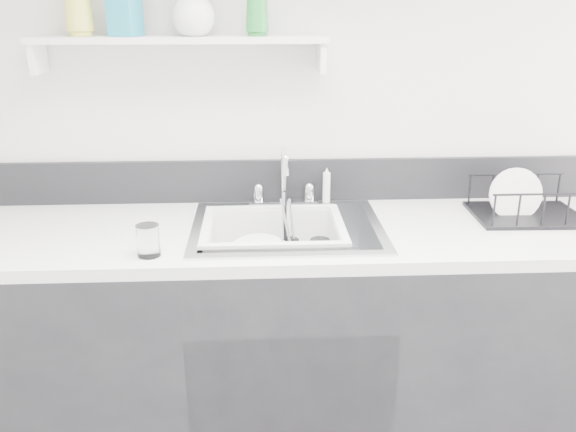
{
  "coord_description": "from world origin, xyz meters",
  "views": [
    {
      "loc": [
        -0.1,
        -0.73,
        1.64
      ],
      "look_at": [
        0.0,
        1.14,
        0.98
      ],
      "focal_mm": 38.0,
      "sensor_mm": 36.0,
      "label": 1
    }
  ],
  "objects": [
    {
      "name": "dish_rack",
      "position": [
        0.85,
        1.26,
        0.99
      ],
      "size": [
        0.38,
        0.29,
        0.13
      ],
      "primitive_type": null,
      "rotation": [
        0.0,
        0.0,
        -0.03
      ],
      "color": "black",
      "rests_on": "counter_run"
    },
    {
      "name": "side_sprayer",
      "position": [
        0.16,
        1.44,
        0.99
      ],
      "size": [
        0.03,
        0.03,
        0.14
      ],
      "primitive_type": "cylinder",
      "color": "white",
      "rests_on": "counter_run"
    },
    {
      "name": "faucet",
      "position": [
        0.0,
        1.44,
        0.98
      ],
      "size": [
        0.26,
        0.18,
        0.23
      ],
      "color": "silver",
      "rests_on": "counter_run"
    },
    {
      "name": "ladle",
      "position": [
        -0.06,
        1.18,
        0.81
      ],
      "size": [
        0.27,
        0.27,
        0.08
      ],
      "primitive_type": null,
      "rotation": [
        0.0,
        0.0,
        -0.81
      ],
      "color": "silver",
      "rests_on": "wash_tub"
    },
    {
      "name": "sink",
      "position": [
        0.0,
        1.19,
        0.83
      ],
      "size": [
        0.64,
        0.52,
        0.2
      ],
      "primitive_type": null,
      "color": "silver",
      "rests_on": "counter_run"
    },
    {
      "name": "utensil_cup",
      "position": [
        0.0,
        1.22,
        0.82
      ],
      "size": [
        0.08,
        0.08,
        0.26
      ],
      "rotation": [
        0.0,
        0.0,
        0.3
      ],
      "color": "black",
      "rests_on": "wash_tub"
    },
    {
      "name": "soap_bottle_b",
      "position": [
        -0.53,
        1.41,
        1.63
      ],
      "size": [
        0.12,
        0.12,
        0.2
      ],
      "primitive_type": "imported",
      "rotation": [
        0.0,
        0.0,
        -0.36
      ],
      "color": "teal",
      "rests_on": "wall_shelf"
    },
    {
      "name": "soap_bottle_c",
      "position": [
        -0.3,
        1.41,
        1.62
      ],
      "size": [
        0.18,
        0.18,
        0.18
      ],
      "primitive_type": "imported",
      "rotation": [
        0.0,
        0.0,
        0.34
      ],
      "color": "silver",
      "rests_on": "wall_shelf"
    },
    {
      "name": "counter_run",
      "position": [
        0.0,
        1.19,
        0.46
      ],
      "size": [
        3.2,
        0.62,
        0.92
      ],
      "color": "black",
      "rests_on": "ground"
    },
    {
      "name": "plate_stack",
      "position": [
        -0.09,
        1.15,
        0.8
      ],
      "size": [
        0.28,
        0.28,
        0.11
      ],
      "rotation": [
        0.0,
        0.0,
        -0.41
      ],
      "color": "white",
      "rests_on": "wash_tub"
    },
    {
      "name": "tumbler_in_tub",
      "position": [
        0.11,
        1.22,
        0.82
      ],
      "size": [
        0.08,
        0.08,
        0.1
      ],
      "primitive_type": "cylinder",
      "rotation": [
        0.0,
        0.0,
        0.19
      ],
      "color": "white",
      "rests_on": "wash_tub"
    },
    {
      "name": "tumbler_counter",
      "position": [
        -0.43,
        0.97,
        0.97
      ],
      "size": [
        0.09,
        0.09,
        0.1
      ],
      "primitive_type": "cylinder",
      "rotation": [
        0.0,
        0.0,
        0.36
      ],
      "color": "white",
      "rests_on": "counter_run"
    },
    {
      "name": "bowl_small",
      "position": [
        0.09,
        1.1,
        0.78
      ],
      "size": [
        0.14,
        0.14,
        0.03
      ],
      "primitive_type": "imported",
      "rotation": [
        0.0,
        0.0,
        -0.35
      ],
      "color": "white",
      "rests_on": "wash_tub"
    },
    {
      "name": "backsplash",
      "position": [
        0.0,
        1.49,
        1.0
      ],
      "size": [
        3.2,
        0.02,
        0.16
      ],
      "primitive_type": "cube",
      "color": "black",
      "rests_on": "counter_run"
    },
    {
      "name": "wash_tub",
      "position": [
        -0.05,
        1.2,
        0.85
      ],
      "size": [
        0.59,
        0.54,
        0.19
      ],
      "primitive_type": null,
      "rotation": [
        0.0,
        0.0,
        -0.38
      ],
      "color": "white",
      "rests_on": "sink"
    },
    {
      "name": "wall_shelf",
      "position": [
        -0.35,
        1.42,
        1.51
      ],
      "size": [
        1.0,
        0.16,
        0.12
      ],
      "color": "silver",
      "rests_on": "room_shell"
    },
    {
      "name": "soap_bottle_d",
      "position": [
        -0.09,
        1.4,
        1.63
      ],
      "size": [
        0.1,
        0.1,
        0.2
      ],
      "primitive_type": "imported",
      "rotation": [
        0.0,
        0.0,
        -0.37
      ],
      "color": "#1F792C",
      "rests_on": "wall_shelf"
    }
  ]
}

